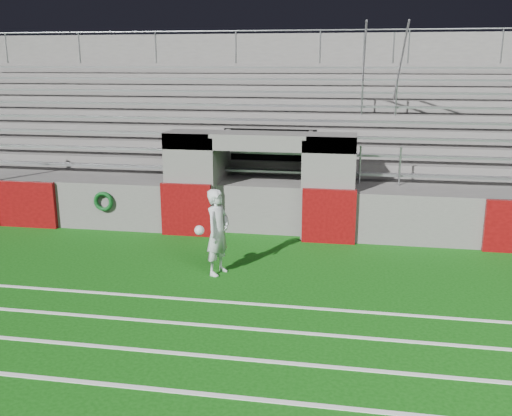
# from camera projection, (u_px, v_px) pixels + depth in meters

# --- Properties ---
(ground) EXTENTS (90.00, 90.00, 0.00)m
(ground) POSITION_uv_depth(u_px,v_px,m) (231.00, 282.00, 11.52)
(ground) COLOR #0E4B0C
(ground) RESTS_ON ground
(stadium_structure) EXTENTS (26.00, 8.48, 5.42)m
(stadium_structure) POSITION_uv_depth(u_px,v_px,m) (282.00, 150.00, 18.76)
(stadium_structure) COLOR #565351
(stadium_structure) RESTS_ON ground
(goalkeeper_with_ball) EXTENTS (0.76, 0.76, 1.81)m
(goalkeeper_with_ball) POSITION_uv_depth(u_px,v_px,m) (218.00, 232.00, 11.77)
(goalkeeper_with_ball) COLOR silver
(goalkeeper_with_ball) RESTS_ON ground
(hose_coil) EXTENTS (0.52, 0.15, 0.53)m
(hose_coil) POSITION_uv_depth(u_px,v_px,m) (104.00, 201.00, 14.79)
(hose_coil) COLOR #0D4515
(hose_coil) RESTS_ON ground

